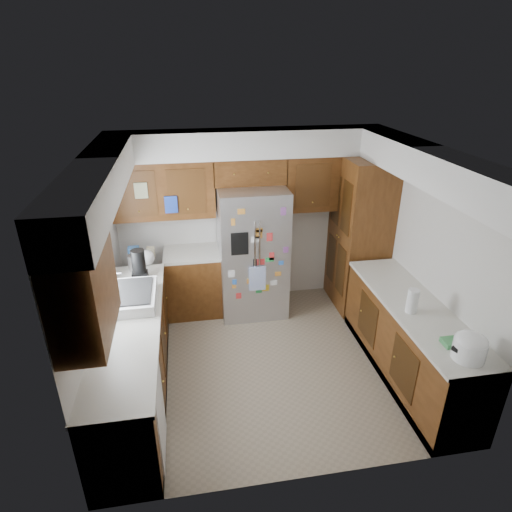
% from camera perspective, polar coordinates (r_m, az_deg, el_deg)
% --- Properties ---
extents(floor, '(3.60, 3.60, 0.00)m').
position_cam_1_polar(floor, '(5.31, 1.69, -13.79)').
color(floor, gray).
rests_on(floor, ground).
extents(room_shell, '(3.64, 3.24, 2.52)m').
position_cam_1_polar(room_shell, '(4.72, -0.16, 6.46)').
color(room_shell, beige).
rests_on(room_shell, ground).
extents(left_counter_run, '(1.36, 3.20, 0.92)m').
position_cam_1_polar(left_counter_run, '(5.03, -14.01, -11.03)').
color(left_counter_run, '#44240D').
rests_on(left_counter_run, ground).
extents(right_counter_run, '(0.63, 2.25, 0.92)m').
position_cam_1_polar(right_counter_run, '(5.17, 19.70, -10.88)').
color(right_counter_run, '#44240D').
rests_on(right_counter_run, ground).
extents(pantry, '(0.60, 0.90, 2.15)m').
position_cam_1_polar(pantry, '(6.13, 13.59, 2.77)').
color(pantry, '#44240D').
rests_on(pantry, ground).
extents(fridge, '(0.90, 0.79, 1.80)m').
position_cam_1_polar(fridge, '(5.84, -0.49, 0.53)').
color(fridge, '#A5A5AB').
rests_on(fridge, ground).
extents(bridge_cabinet, '(0.96, 0.34, 0.35)m').
position_cam_1_polar(bridge_cabinet, '(5.70, -0.90, 11.35)').
color(bridge_cabinet, '#44240D').
rests_on(bridge_cabinet, fridge).
extents(fridge_top_items, '(0.71, 0.35, 0.26)m').
position_cam_1_polar(fridge_top_items, '(5.61, -0.92, 14.23)').
color(fridge_top_items, blue).
rests_on(fridge_top_items, bridge_cabinet).
extents(sink_assembly, '(0.52, 0.70, 0.37)m').
position_cam_1_polar(sink_assembly, '(4.80, -16.30, -5.21)').
color(sink_assembly, white).
rests_on(sink_assembly, left_counter_run).
extents(left_counter_clutter, '(0.34, 0.91, 0.38)m').
position_cam_1_polar(left_counter_clutter, '(5.43, -15.16, -0.65)').
color(left_counter_clutter, black).
rests_on(left_counter_clutter, left_counter_run).
extents(rice_cooker, '(0.29, 0.28, 0.25)m').
position_cam_1_polar(rice_cooker, '(4.22, 26.65, -10.67)').
color(rice_cooker, white).
rests_on(rice_cooker, right_counter_run).
extents(paper_towel, '(0.12, 0.12, 0.26)m').
position_cam_1_polar(paper_towel, '(4.69, 20.14, -5.65)').
color(paper_towel, white).
rests_on(paper_towel, right_counter_run).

